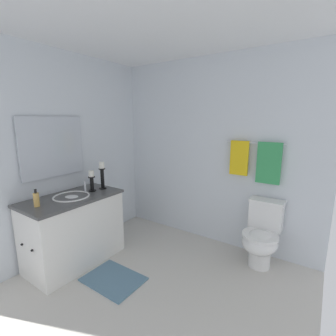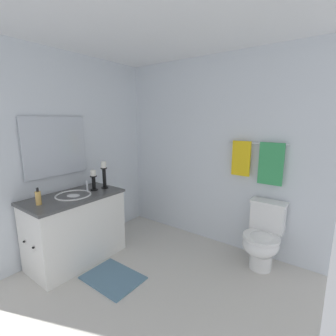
% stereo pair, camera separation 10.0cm
% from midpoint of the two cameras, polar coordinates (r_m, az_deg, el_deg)
% --- Properties ---
extents(floor, '(2.79, 2.49, 0.02)m').
position_cam_midpoint_polar(floor, '(2.72, -1.75, -26.39)').
color(floor, beige).
rests_on(floor, ground).
extents(wall_back, '(2.79, 0.04, 2.45)m').
position_cam_midpoint_polar(wall_back, '(3.25, 11.83, 3.52)').
color(wall_back, silver).
rests_on(wall_back, ground).
extents(wall_left, '(0.04, 2.49, 2.45)m').
position_cam_midpoint_polar(wall_left, '(3.24, -21.70, 2.92)').
color(wall_left, silver).
rests_on(wall_left, ground).
extents(ceiling, '(2.79, 2.49, 0.02)m').
position_cam_midpoint_polar(ceiling, '(2.29, -2.20, 31.86)').
color(ceiling, white).
extents(vanity_cabinet, '(0.58, 1.08, 0.80)m').
position_cam_midpoint_polar(vanity_cabinet, '(3.10, -20.11, -13.19)').
color(vanity_cabinet, white).
rests_on(vanity_cabinet, ground).
extents(sink_basin, '(0.40, 0.40, 0.24)m').
position_cam_midpoint_polar(sink_basin, '(2.98, -20.57, -6.82)').
color(sink_basin, white).
rests_on(sink_basin, vanity_cabinet).
extents(mirror, '(0.02, 0.77, 0.69)m').
position_cam_midpoint_polar(mirror, '(3.09, -24.20, 4.65)').
color(mirror, silver).
extents(candle_holder_tall, '(0.09, 0.09, 0.34)m').
position_cam_midpoint_polar(candle_holder_tall, '(3.12, -14.03, -1.40)').
color(candle_holder_tall, black).
rests_on(candle_holder_tall, vanity_cabinet).
extents(candle_holder_short, '(0.09, 0.09, 0.25)m').
position_cam_midpoint_polar(candle_holder_short, '(3.07, -16.35, -2.69)').
color(candle_holder_short, black).
rests_on(candle_holder_short, vanity_cabinet).
extents(soap_bottle, '(0.06, 0.06, 0.18)m').
position_cam_midpoint_polar(soap_bottle, '(2.78, -27.51, -6.28)').
color(soap_bottle, '#E5B259').
rests_on(soap_bottle, vanity_cabinet).
extents(toilet, '(0.39, 0.54, 0.75)m').
position_cam_midpoint_polar(toilet, '(3.00, 22.46, -15.02)').
color(toilet, white).
rests_on(toilet, ground).
extents(towel_bar, '(0.69, 0.02, 0.02)m').
position_cam_midpoint_polar(towel_bar, '(2.98, 21.31, 5.46)').
color(towel_bar, silver).
extents(towel_near_vanity, '(0.22, 0.03, 0.42)m').
position_cam_midpoint_polar(towel_near_vanity, '(3.04, 17.85, 2.18)').
color(towel_near_vanity, yellow).
rests_on(towel_near_vanity, towel_bar).
extents(towel_center, '(0.26, 0.03, 0.48)m').
position_cam_midpoint_polar(towel_center, '(2.95, 24.10, 0.89)').
color(towel_center, '#389E59').
rests_on(towel_center, towel_bar).
extents(bath_mat, '(0.60, 0.44, 0.02)m').
position_cam_midpoint_polar(bath_mat, '(2.86, -11.87, -24.14)').
color(bath_mat, slate).
rests_on(bath_mat, ground).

